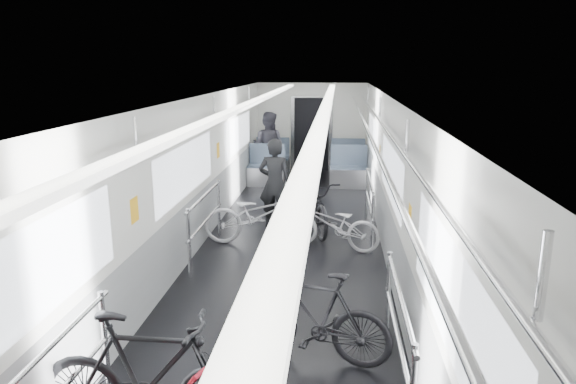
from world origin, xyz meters
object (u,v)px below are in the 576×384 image
bike_left_far (259,215)px  person_seated (268,146)px  bike_right_near (314,315)px  person_standing (275,183)px  bike_right_mid (332,224)px  bike_left_mid (150,378)px  bike_aisle (315,204)px

bike_left_far → person_seated: bearing=-6.0°
bike_right_near → person_standing: person_standing is taller
bike_right_near → bike_right_mid: bearing=-166.6°
bike_left_mid → person_seated: (-0.33, 9.37, 0.33)m
bike_right_near → bike_right_mid: size_ratio=1.02×
bike_right_near → bike_aisle: 4.15m
bike_left_mid → bike_right_mid: bearing=-16.1°
bike_left_mid → bike_right_mid: bike_left_mid is taller
bike_left_far → bike_right_mid: 1.23m
bike_left_far → bike_right_mid: bike_left_far is taller
person_standing → bike_left_far: bearing=84.4°
bike_left_mid → bike_aisle: size_ratio=0.99×
bike_right_mid → bike_right_near: bearing=15.1°
person_standing → person_seated: 3.90m
bike_left_far → bike_aisle: size_ratio=1.00×
bike_right_near → bike_right_mid: (0.14, 3.20, -0.07)m
bike_aisle → person_seated: bearing=92.8°
person_standing → person_seated: size_ratio=0.93×
bike_left_far → bike_right_near: bike_right_near is taller
bike_aisle → person_seated: 4.20m
bike_right_mid → person_seated: bearing=-143.5°
bike_left_mid → bike_left_far: bike_left_mid is taller
bike_left_mid → bike_right_near: bike_left_mid is taller
bike_left_mid → person_standing: size_ratio=1.11×
bike_left_mid → bike_right_mid: size_ratio=1.15×
bike_left_mid → person_seated: 9.38m
bike_left_mid → bike_right_near: bearing=-42.9°
bike_aisle → person_seated: (-1.35, 3.95, 0.40)m
bike_left_mid → person_standing: (0.30, 5.52, 0.27)m
bike_right_mid → bike_aisle: bearing=-143.8°
bike_aisle → person_standing: (-0.72, 0.10, 0.34)m
bike_right_near → bike_left_mid: bearing=-27.6°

